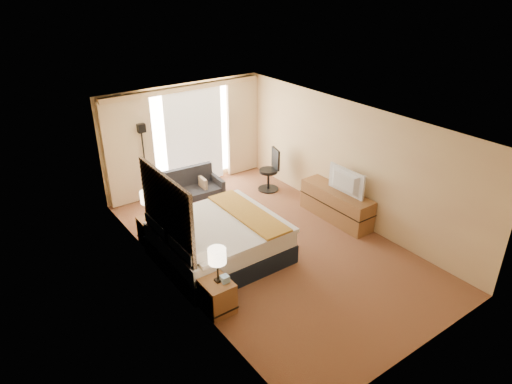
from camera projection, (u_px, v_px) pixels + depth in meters
floor at (270, 245)px, 9.21m from camera, size 4.20×7.00×0.02m
ceiling at (272, 121)px, 8.06m from camera, size 4.20×7.00×0.02m
wall_back at (184, 137)px, 11.18m from camera, size 4.20×0.02×2.60m
wall_front at (430, 279)px, 6.09m from camera, size 4.20×0.02×2.60m
wall_left at (170, 219)px, 7.53m from camera, size 0.02×7.00×2.60m
wall_right at (349, 162)px, 9.73m from camera, size 0.02×7.00×2.60m
headboard at (167, 214)px, 7.71m from camera, size 0.06×1.85×1.50m
nightstand_left at (217, 296)px, 7.34m from camera, size 0.45×0.52×0.55m
nightstand_right at (152, 231)px, 9.16m from camera, size 0.45×0.52×0.55m
media_dresser at (336, 205)px, 10.01m from camera, size 0.50×1.80×0.70m
window at (194, 134)px, 11.28m from camera, size 2.30×0.02×2.30m
curtains at (186, 134)px, 11.05m from camera, size 4.12×0.19×2.56m
bed at (219, 240)px, 8.63m from camera, size 2.22×2.03×1.08m
loveseat at (193, 193)px, 10.69m from camera, size 1.39×0.81×0.84m
floor_lamp at (143, 147)px, 10.41m from camera, size 0.24×0.24×1.90m
desk_chair at (271, 172)px, 11.30m from camera, size 0.52×0.52×1.07m
lamp_left at (217, 257)px, 7.04m from camera, size 0.29×0.29×0.61m
lamp_right at (147, 198)px, 8.87m from camera, size 0.28×0.28×0.59m
tissue_box at (225, 279)px, 7.21m from camera, size 0.13×0.13×0.11m
telephone at (156, 219)px, 8.99m from camera, size 0.19×0.16×0.06m
television at (343, 182)px, 9.57m from camera, size 0.13×0.97×0.56m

